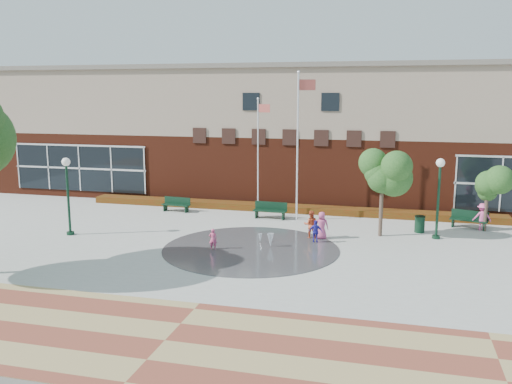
% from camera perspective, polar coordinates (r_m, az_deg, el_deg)
% --- Properties ---
extents(ground, '(120.00, 120.00, 0.00)m').
position_cam_1_polar(ground, '(23.17, -2.49, -8.08)').
color(ground, '#666056').
rests_on(ground, ground).
extents(plaza_concrete, '(46.00, 18.00, 0.01)m').
position_cam_1_polar(plaza_concrete, '(26.85, 0.00, -5.46)').
color(plaza_concrete, '#A8A8A0').
rests_on(plaza_concrete, ground).
extents(paver_band, '(46.00, 6.00, 0.01)m').
position_cam_1_polar(paver_band, '(17.08, -9.57, -15.18)').
color(paver_band, brown).
rests_on(paver_band, ground).
extents(splash_pad, '(8.40, 8.40, 0.01)m').
position_cam_1_polar(splash_pad, '(25.93, -0.55, -6.04)').
color(splash_pad, '#383A3D').
rests_on(splash_pad, ground).
extents(library_building, '(44.40, 10.40, 9.20)m').
position_cam_1_polar(library_building, '(39.13, 4.95, 6.40)').
color(library_building, '#5A2111').
rests_on(library_building, ground).
extents(flower_bed, '(26.00, 1.20, 0.40)m').
position_cam_1_polar(flower_bed, '(34.05, 3.19, -2.07)').
color(flower_bed, '#870C05').
rests_on(flower_bed, ground).
extents(flagpole_left, '(0.82, 0.24, 7.08)m').
position_cam_1_polar(flagpole_left, '(31.93, 0.27, 4.29)').
color(flagpole_left, white).
rests_on(flagpole_left, ground).
extents(flagpole_right, '(1.02, 0.38, 8.57)m').
position_cam_1_polar(flagpole_right, '(31.05, 4.49, 5.65)').
color(flagpole_right, white).
rests_on(flagpole_right, ground).
extents(lamp_left, '(0.43, 0.43, 4.08)m').
position_cam_1_polar(lamp_left, '(29.58, -19.23, 0.46)').
color(lamp_left, '#10301F').
rests_on(lamp_left, ground).
extents(lamp_right, '(0.44, 0.44, 4.13)m').
position_cam_1_polar(lamp_right, '(28.68, 18.69, 0.26)').
color(lamp_right, '#10301F').
rests_on(lamp_right, ground).
extents(bench_left, '(1.83, 0.66, 0.90)m').
position_cam_1_polar(bench_left, '(34.27, -8.41, -1.59)').
color(bench_left, '#10301F').
rests_on(bench_left, ground).
extents(bench_mid, '(1.99, 0.64, 0.99)m').
position_cam_1_polar(bench_mid, '(32.01, 1.49, -2.28)').
color(bench_mid, '#10301F').
rests_on(bench_mid, ground).
extents(bench_right, '(2.03, 1.10, 0.99)m').
position_cam_1_polar(bench_right, '(31.91, 21.48, -3.05)').
color(bench_right, '#10301F').
rests_on(bench_right, ground).
extents(trash_can, '(0.56, 0.56, 0.92)m').
position_cam_1_polar(trash_can, '(30.11, 16.85, -3.26)').
color(trash_can, '#10301F').
rests_on(trash_can, ground).
extents(tree_mid, '(2.77, 2.77, 4.68)m').
position_cam_1_polar(tree_mid, '(28.29, 13.19, 2.13)').
color(tree_mid, '#423128').
rests_on(tree_mid, ground).
extents(tree_small_right, '(2.01, 2.01, 3.43)m').
position_cam_1_polar(tree_small_right, '(31.21, 23.21, 0.63)').
color(tree_small_right, '#423128').
rests_on(tree_small_right, ground).
extents(water_jet_a, '(0.33, 0.33, 0.65)m').
position_cam_1_polar(water_jet_a, '(26.23, 1.53, -5.86)').
color(water_jet_a, white).
rests_on(water_jet_a, ground).
extents(water_jet_b, '(0.20, 0.20, 0.45)m').
position_cam_1_polar(water_jet_b, '(26.96, 0.44, -5.40)').
color(water_jet_b, white).
rests_on(water_jet_b, ground).
extents(child_splash, '(0.41, 0.30, 1.04)m').
position_cam_1_polar(child_splash, '(25.78, -4.55, -4.98)').
color(child_splash, '#E44B7D').
rests_on(child_splash, ground).
extents(adult_red, '(0.79, 0.67, 1.45)m').
position_cam_1_polar(adult_red, '(27.81, 5.78, -3.42)').
color(adult_red, '#D0522D').
rests_on(adult_red, ground).
extents(adult_pink, '(0.73, 0.52, 1.42)m').
position_cam_1_polar(adult_pink, '(27.71, 6.93, -3.52)').
color(adult_pink, '#CA4C83').
rests_on(adult_pink, ground).
extents(child_blue, '(0.68, 0.29, 1.16)m').
position_cam_1_polar(child_blue, '(26.97, 6.30, -4.18)').
color(child_blue, '#2E28AD').
rests_on(child_blue, ground).
extents(person_bench, '(1.01, 0.64, 1.50)m').
position_cam_1_polar(person_bench, '(31.67, 22.70, -2.44)').
color(person_bench, '#F158A3').
rests_on(person_bench, ground).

